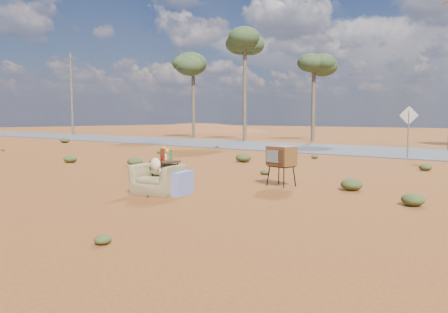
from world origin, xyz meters
The scene contains 13 objects.
ground centered at (0.00, 0.00, 0.00)m, with size 140.00×140.00×0.00m, color brown.
highway centered at (0.00, 15.00, 0.02)m, with size 140.00×7.00×0.04m, color #565659.
dirt_mound centered at (-30.00, 34.00, 0.00)m, with size 26.00×18.00×2.00m, color #9B4825.
armchair centered at (-0.31, -0.31, 0.41)m, with size 1.29×1.00×0.89m.
tv_unit centered at (1.23, 2.29, 0.75)m, with size 0.70×0.60×1.00m.
side_table centered at (-0.41, -0.11, 0.75)m, with size 0.52×0.52×1.02m.
rusty_bar centered at (-0.80, -0.36, 0.02)m, with size 0.04×0.04×1.64m, color #4B2314.
road_sign centered at (1.50, 12.00, 1.50)m, with size 0.78×0.06×2.19m.
eucalyptus_far_left centered at (-18.00, 20.00, 5.94)m, with size 3.20×3.20×7.10m.
eucalyptus_left centered at (-12.00, 19.00, 6.92)m, with size 3.20×3.20×8.10m.
eucalyptus_near_left centered at (-8.00, 22.00, 5.45)m, with size 3.20×3.20×6.60m.
utility_pole_west centered at (-32.00, 17.50, 4.15)m, with size 1.40×0.20×8.00m.
scrub_patch centered at (-0.82, 4.41, 0.14)m, with size 17.49×8.07×0.33m.
Camera 1 is at (6.85, -7.04, 1.71)m, focal length 35.00 mm.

